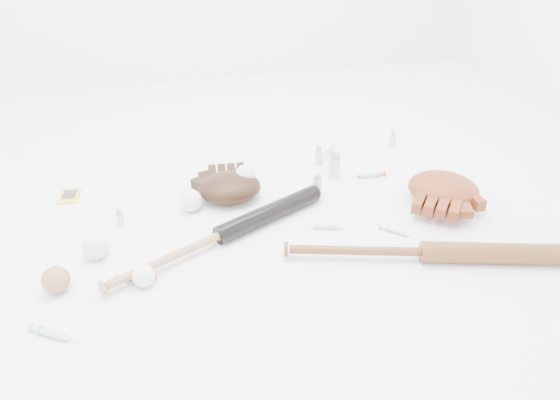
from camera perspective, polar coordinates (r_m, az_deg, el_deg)
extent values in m
plane|color=white|center=(1.83, 0.28, -2.22)|extent=(3.00, 3.00, 0.00)
cube|color=gold|center=(2.10, -21.15, 0.35)|extent=(0.08, 0.11, 0.01)
cube|color=white|center=(1.98, -3.55, 1.21)|extent=(0.09, 0.09, 0.04)
sphere|color=white|center=(1.95, -3.60, 2.68)|extent=(0.07, 0.07, 0.07)
sphere|color=white|center=(1.74, -18.74, -4.58)|extent=(0.08, 0.08, 0.08)
sphere|color=white|center=(1.89, -9.31, -0.07)|extent=(0.08, 0.08, 0.08)
sphere|color=white|center=(1.59, -14.06, -7.71)|extent=(0.06, 0.06, 0.06)
sphere|color=#966F48|center=(1.65, -22.38, -7.71)|extent=(0.08, 0.08, 0.08)
cylinder|color=#B5BEC6|center=(2.17, 4.06, 4.60)|extent=(0.03, 0.03, 0.08)
cylinder|color=#B5BEC6|center=(2.37, 11.68, 6.24)|extent=(0.02, 0.02, 0.06)
cylinder|color=#B5BEC6|center=(1.96, 3.90, 1.60)|extent=(0.03, 0.03, 0.08)
cylinder|color=#B5BEC6|center=(2.08, 5.72, 3.59)|extent=(0.04, 0.04, 0.10)
cylinder|color=#B5BEC6|center=(1.86, -16.39, -1.81)|extent=(0.02, 0.02, 0.06)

